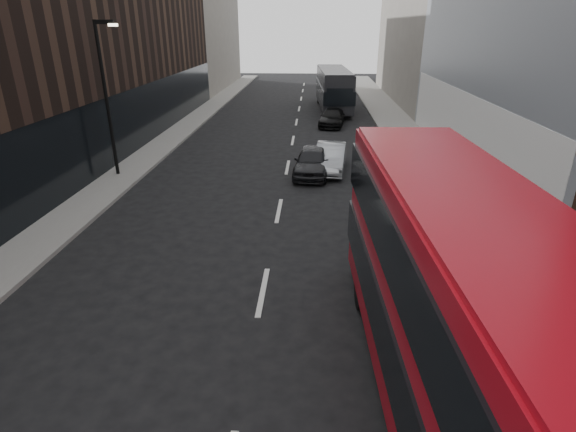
% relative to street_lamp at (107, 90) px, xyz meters
% --- Properties ---
extents(sidewalk_right, '(3.00, 80.00, 0.15)m').
position_rel_street_lamp_xyz_m(sidewalk_right, '(15.72, 7.00, -4.11)').
color(sidewalk_right, slate).
rests_on(sidewalk_right, ground).
extents(sidewalk_left, '(2.00, 80.00, 0.15)m').
position_rel_street_lamp_xyz_m(sidewalk_left, '(0.22, 7.00, -4.11)').
color(sidewalk_left, slate).
rests_on(sidewalk_left, ground).
extents(building_left_mid, '(5.00, 24.00, 14.00)m').
position_rel_street_lamp_xyz_m(building_left_mid, '(-3.28, 12.00, 2.82)').
color(building_left_mid, black).
rests_on(building_left_mid, ground).
extents(building_left_far, '(5.00, 20.00, 13.00)m').
position_rel_street_lamp_xyz_m(building_left_far, '(-3.28, 34.00, 2.32)').
color(building_left_far, slate).
rests_on(building_left_far, ground).
extents(street_lamp, '(1.06, 0.22, 7.00)m').
position_rel_street_lamp_xyz_m(street_lamp, '(0.00, 0.00, 0.00)').
color(street_lamp, black).
rests_on(street_lamp, sidewalk_left).
extents(red_bus, '(3.06, 11.12, 4.45)m').
position_rel_street_lamp_xyz_m(red_bus, '(12.16, -14.03, -1.71)').
color(red_bus, '#9F0915').
rests_on(red_bus, ground).
extents(grey_bus, '(3.06, 10.74, 3.44)m').
position_rel_street_lamp_xyz_m(grey_bus, '(11.22, 19.83, -2.34)').
color(grey_bus, black).
rests_on(grey_bus, ground).
extents(car_a, '(2.00, 4.24, 1.40)m').
position_rel_street_lamp_xyz_m(car_a, '(9.52, 0.85, -3.48)').
color(car_a, black).
rests_on(car_a, ground).
extents(car_b, '(1.89, 4.30, 1.37)m').
position_rel_street_lamp_xyz_m(car_b, '(10.45, 1.62, -3.49)').
color(car_b, '#989CA0').
rests_on(car_b, ground).
extents(car_c, '(2.24, 4.38, 1.22)m').
position_rel_street_lamp_xyz_m(car_c, '(10.91, 12.84, -3.57)').
color(car_c, black).
rests_on(car_c, ground).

